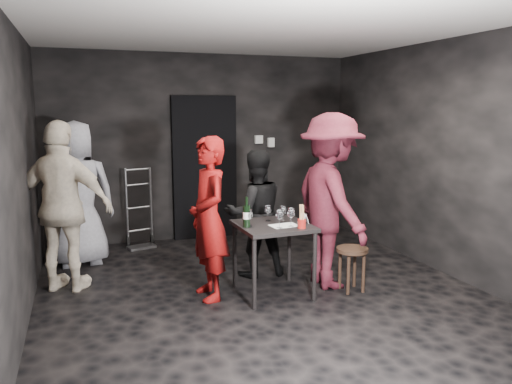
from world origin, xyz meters
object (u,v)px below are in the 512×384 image
object	(u,v)px
hand_truck	(140,232)
breadstick_cup	(302,217)
server_red	(209,210)
bystander_cream	(63,189)
man_maroon	(331,179)
tasting_table	(273,233)
woman_black	(255,215)
stool	(352,257)
wine_bottle	(247,215)
bystander_grey	(77,181)

from	to	relation	value
hand_truck	breadstick_cup	world-z (taller)	hand_truck
server_red	bystander_cream	bearing A→B (deg)	-121.43
man_maroon	breadstick_cup	world-z (taller)	man_maroon
man_maroon	bystander_cream	size ratio (longest dim) A/B	1.08
tasting_table	server_red	distance (m)	0.71
server_red	hand_truck	bearing A→B (deg)	-172.47
woman_black	server_red	bearing A→B (deg)	38.47
stool	bystander_cream	xyz separation A→B (m)	(-2.84, 1.04, 0.72)
man_maroon	server_red	bearing A→B (deg)	84.29
breadstick_cup	wine_bottle	bearing A→B (deg)	155.47
hand_truck	server_red	xyz separation A→B (m)	(0.45, -2.16, 0.71)
bystander_cream	breadstick_cup	world-z (taller)	bystander_cream
breadstick_cup	man_maroon	bearing A→B (deg)	32.59
man_maroon	breadstick_cup	xyz separation A→B (m)	(-0.48, -0.31, -0.31)
wine_bottle	breadstick_cup	distance (m)	0.55
man_maroon	stool	bearing A→B (deg)	-151.53
bystander_cream	tasting_table	bearing A→B (deg)	-175.63
hand_truck	bystander_grey	world-z (taller)	bystander_grey
stool	server_red	distance (m)	1.60
hand_truck	man_maroon	bearing A→B (deg)	-65.84
server_red	man_maroon	size ratio (longest dim) A/B	0.78
hand_truck	tasting_table	distance (m)	2.59
man_maroon	wine_bottle	size ratio (longest dim) A/B	7.65
woman_black	bystander_grey	world-z (taller)	bystander_grey
tasting_table	bystander_grey	size ratio (longest dim) A/B	0.36
man_maroon	bystander_cream	bearing A→B (deg)	71.62
stool	breadstick_cup	xyz separation A→B (m)	(-0.62, -0.06, 0.49)
woman_black	hand_truck	bearing A→B (deg)	-54.24
woman_black	breadstick_cup	distance (m)	0.92
hand_truck	bystander_cream	size ratio (longest dim) A/B	0.51
server_red	breadstick_cup	world-z (taller)	server_red
tasting_table	stool	world-z (taller)	tasting_table
hand_truck	woman_black	bearing A→B (deg)	-70.05
server_red	man_maroon	bearing A→B (deg)	82.06
bystander_cream	bystander_grey	size ratio (longest dim) A/B	1.03
stool	bystander_cream	size ratio (longest dim) A/B	0.22
hand_truck	stool	xyz separation A→B (m)	(1.91, -2.49, 0.16)
man_maroon	bystander_grey	size ratio (longest dim) A/B	1.11
tasting_table	wine_bottle	size ratio (longest dim) A/B	2.44
bystander_grey	wine_bottle	xyz separation A→B (m)	(1.58, -1.75, -0.19)
wine_bottle	bystander_grey	bearing A→B (deg)	132.14
hand_truck	breadstick_cup	distance (m)	2.94
hand_truck	man_maroon	xyz separation A→B (m)	(1.77, -2.25, 0.97)
bystander_grey	breadstick_cup	xyz separation A→B (m)	(2.08, -1.98, -0.19)
woman_black	wine_bottle	xyz separation A→B (m)	(-0.33, -0.67, 0.15)
server_red	wine_bottle	size ratio (longest dim) A/B	5.93
wine_bottle	breadstick_cup	size ratio (longest dim) A/B	1.21
tasting_table	bystander_grey	world-z (taller)	bystander_grey
hand_truck	bystander_cream	world-z (taller)	bystander_cream
stool	wine_bottle	world-z (taller)	wine_bottle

